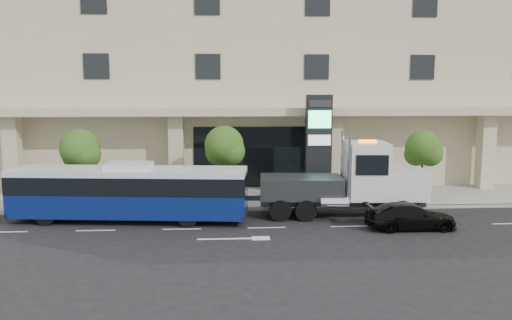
{
  "coord_description": "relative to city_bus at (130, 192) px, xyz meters",
  "views": [
    {
      "loc": [
        -1.91,
        -24.46,
        6.42
      ],
      "look_at": [
        -0.29,
        2.0,
        2.78
      ],
      "focal_mm": 35.0,
      "sensor_mm": 36.0,
      "label": 1
    }
  ],
  "objects": [
    {
      "name": "ground",
      "position": [
        6.7,
        -0.18,
        -1.5
      ],
      "size": [
        120.0,
        120.0,
        0.0
      ],
      "primitive_type": "plane",
      "color": "black",
      "rests_on": "ground"
    },
    {
      "name": "sidewalk",
      "position": [
        6.7,
        4.82,
        -1.42
      ],
      "size": [
        120.0,
        6.0,
        0.15
      ],
      "primitive_type": "cube",
      "color": "gray",
      "rests_on": "ground"
    },
    {
      "name": "curb",
      "position": [
        6.7,
        1.82,
        -1.42
      ],
      "size": [
        120.0,
        0.3,
        0.15
      ],
      "primitive_type": "cube",
      "color": "gray",
      "rests_on": "ground"
    },
    {
      "name": "convention_center",
      "position": [
        6.7,
        15.24,
        8.48
      ],
      "size": [
        60.0,
        17.6,
        20.0
      ],
      "color": "#B8AA8A",
      "rests_on": "ground"
    },
    {
      "name": "tree_left",
      "position": [
        -3.28,
        3.41,
        1.61
      ],
      "size": [
        2.27,
        2.2,
        4.22
      ],
      "color": "#422B19",
      "rests_on": "sidewalk"
    },
    {
      "name": "tree_mid",
      "position": [
        4.72,
        3.41,
        1.76
      ],
      "size": [
        2.28,
        2.2,
        4.38
      ],
      "color": "#422B19",
      "rests_on": "sidewalk"
    },
    {
      "name": "tree_right",
      "position": [
        16.22,
        3.41,
        1.54
      ],
      "size": [
        2.1,
        2.0,
        4.04
      ],
      "color": "#422B19",
      "rests_on": "sidewalk"
    },
    {
      "name": "city_bus",
      "position": [
        0.0,
        0.0,
        0.0
      ],
      "size": [
        11.8,
        3.64,
        2.94
      ],
      "rotation": [
        0.0,
        0.0,
        -0.1
      ],
      "color": "black",
      "rests_on": "ground"
    },
    {
      "name": "tow_truck",
      "position": [
        11.16,
        0.27,
        0.3
      ],
      "size": [
        9.61,
        2.97,
        4.36
      ],
      "rotation": [
        0.0,
        0.0,
        -0.08
      ],
      "color": "#2D3033",
      "rests_on": "ground"
    },
    {
      "name": "black_sedan",
      "position": [
        13.45,
        -2.26,
        -0.88
      ],
      "size": [
        4.24,
        1.74,
        1.23
      ],
      "primitive_type": "imported",
      "rotation": [
        0.0,
        0.0,
        1.57
      ],
      "color": "black",
      "rests_on": "ground"
    },
    {
      "name": "signage_pylon",
      "position": [
        10.26,
        4.37,
        1.75
      ],
      "size": [
        1.53,
        0.58,
        6.09
      ],
      "rotation": [
        0.0,
        0.0,
        -0.01
      ],
      "color": "black",
      "rests_on": "sidewalk"
    }
  ]
}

